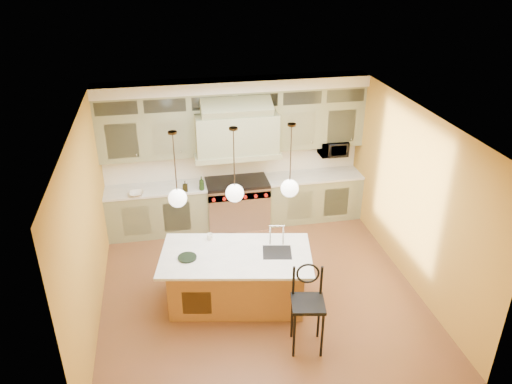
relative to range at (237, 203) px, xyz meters
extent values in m
plane|color=brown|center=(0.00, -2.14, -0.49)|extent=(5.00, 5.00, 0.00)
plane|color=white|center=(0.00, -2.14, 2.41)|extent=(5.00, 5.00, 0.00)
plane|color=gold|center=(0.00, 0.36, 0.96)|extent=(5.00, 0.00, 5.00)
plane|color=gold|center=(0.00, -4.64, 0.96)|extent=(5.00, 0.00, 5.00)
plane|color=gold|center=(-2.50, -2.14, 0.96)|extent=(0.00, 5.00, 5.00)
plane|color=gold|center=(2.50, -2.14, 0.96)|extent=(0.00, 5.00, 5.00)
cube|color=gray|center=(-1.55, 0.03, -0.04)|extent=(1.90, 0.65, 0.90)
cube|color=gray|center=(1.55, 0.03, -0.04)|extent=(1.90, 0.65, 0.90)
cube|color=white|center=(-1.55, 0.03, 0.43)|extent=(1.90, 0.68, 0.04)
cube|color=white|center=(1.55, 0.03, 0.43)|extent=(1.90, 0.68, 0.04)
cube|color=white|center=(0.00, 0.34, 0.73)|extent=(5.00, 0.04, 0.56)
cube|color=gray|center=(-1.62, 0.18, 1.44)|extent=(1.75, 0.35, 0.85)
cube|color=gray|center=(1.62, 0.18, 1.44)|extent=(1.75, 0.35, 0.85)
cube|color=gray|center=(0.00, 0.01, 1.46)|extent=(1.50, 0.70, 0.75)
cube|color=gray|center=(0.00, 0.01, 1.06)|extent=(1.60, 0.76, 0.10)
cube|color=#333833|center=(0.00, 0.18, 2.04)|extent=(5.00, 0.35, 0.35)
cube|color=white|center=(0.00, 0.16, 2.31)|extent=(5.00, 0.47, 0.20)
cube|color=silver|center=(0.00, 0.01, -0.04)|extent=(1.20, 0.70, 0.90)
cube|color=black|center=(0.00, 0.01, 0.44)|extent=(1.20, 0.70, 0.06)
cube|color=silver|center=(0.00, -0.31, 0.29)|extent=(1.20, 0.06, 0.14)
cube|color=#AE763D|center=(-0.40, -2.39, -0.05)|extent=(2.14, 1.31, 0.88)
cube|color=white|center=(-0.41, -2.44, 0.41)|extent=(2.43, 1.60, 0.04)
cube|color=black|center=(0.21, -2.51, 0.41)|extent=(0.49, 0.45, 0.05)
cylinder|color=black|center=(0.17, -3.69, -0.12)|extent=(0.04, 0.04, 0.73)
cylinder|color=black|center=(0.54, -3.76, -0.12)|extent=(0.04, 0.04, 0.73)
cylinder|color=black|center=(0.24, -3.32, -0.12)|extent=(0.04, 0.04, 0.73)
cylinder|color=black|center=(0.61, -3.39, -0.12)|extent=(0.04, 0.04, 0.73)
cube|color=black|center=(0.39, -3.54, 0.27)|extent=(0.52, 0.52, 0.05)
torus|color=black|center=(0.43, -3.36, 0.62)|extent=(0.32, 0.09, 0.32)
imported|color=black|center=(1.95, 0.11, 0.96)|extent=(0.54, 0.37, 0.30)
imported|color=#1C3313|center=(-0.70, -0.22, 0.59)|extent=(0.12, 0.12, 0.27)
imported|color=black|center=(-1.01, -0.22, 0.56)|extent=(0.10, 0.10, 0.20)
imported|color=silver|center=(-1.89, -0.22, 0.49)|extent=(0.27, 0.27, 0.07)
imported|color=white|center=(-0.74, -1.95, 0.48)|extent=(0.11, 0.11, 0.09)
cylinder|color=#2D2319|center=(-1.20, -2.39, 2.39)|extent=(0.12, 0.12, 0.03)
cylinder|color=#2D2319|center=(-1.20, -2.39, 1.95)|extent=(0.02, 0.02, 0.93)
sphere|color=white|center=(-1.20, -2.39, 1.43)|extent=(0.26, 0.26, 0.26)
cylinder|color=#2D2319|center=(-0.40, -2.39, 2.39)|extent=(0.12, 0.12, 0.03)
cylinder|color=#2D2319|center=(-0.40, -2.39, 1.95)|extent=(0.02, 0.02, 0.93)
sphere|color=white|center=(-0.40, -2.39, 1.43)|extent=(0.26, 0.26, 0.26)
cylinder|color=#2D2319|center=(0.40, -2.39, 2.39)|extent=(0.12, 0.12, 0.03)
cylinder|color=#2D2319|center=(0.40, -2.39, 1.95)|extent=(0.02, 0.02, 0.93)
sphere|color=white|center=(0.40, -2.39, 1.43)|extent=(0.26, 0.26, 0.26)
camera|label=1|loc=(-1.31, -8.61, 4.61)|focal=35.00mm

